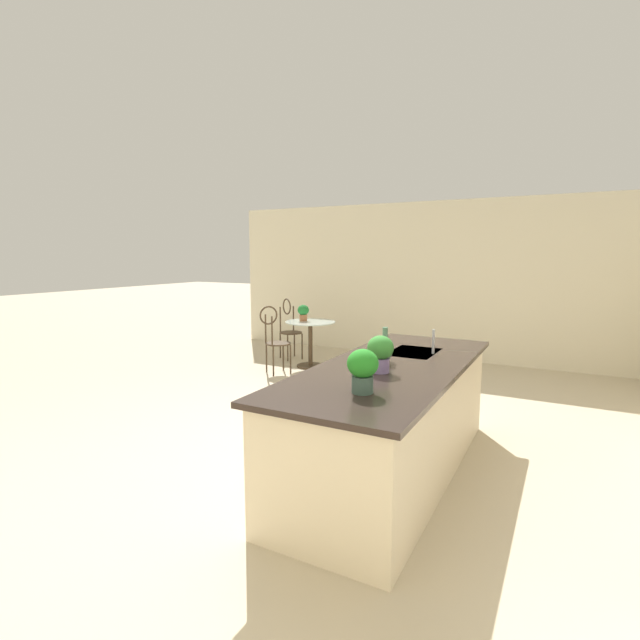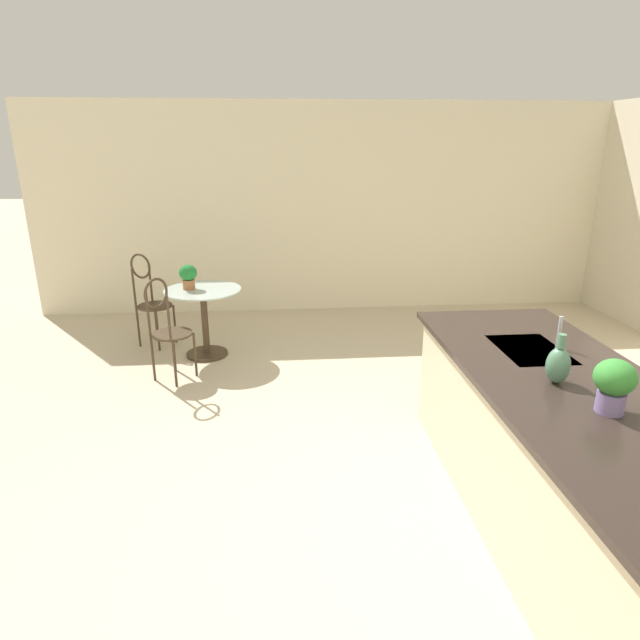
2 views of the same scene
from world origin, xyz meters
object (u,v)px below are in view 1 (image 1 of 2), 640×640
Objects in this scene: potted_plant_on_table at (303,312)px; potted_plant_counter_far at (363,368)px; bistro_table at (310,340)px; chair_near_window at (275,336)px; vase_on_counter at (385,349)px; potted_plant_counter_near at (380,351)px; chair_by_island at (289,326)px.

potted_plant_on_table is 4.61m from potted_plant_counter_far.
bistro_table is 0.77× the size of chair_near_window.
chair_near_window is 4.03× the size of potted_plant_on_table.
chair_near_window is 3.62× the size of vase_on_counter.
bistro_table is 2.86× the size of potted_plant_counter_near.
potted_plant_on_table is at bearing -139.58° from vase_on_counter.
potted_plant_on_table reaches higher than bistro_table.
vase_on_counter reaches higher than chair_near_window.
vase_on_counter is (2.88, 2.45, 0.14)m from potted_plant_on_table.
potted_plant_counter_near reaches higher than chair_by_island.
vase_on_counter is at bearing -165.02° from potted_plant_counter_near.
potted_plant_on_table is 0.91× the size of potted_plant_counter_far.
chair_by_island is (-0.40, -0.64, 0.13)m from bistro_table.
potted_plant_on_table is at bearing -97.11° from bistro_table.
chair_by_island is at bearing -121.74° from bistro_table.
potted_plant_counter_near reaches higher than potted_plant_on_table.
chair_near_window is 0.73m from potted_plant_on_table.
chair_near_window is 3.66× the size of potted_plant_counter_far.
vase_on_counter is at bearing 40.42° from potted_plant_on_table.
potted_plant_counter_far is (3.78, 2.63, 0.19)m from potted_plant_on_table.
vase_on_counter is at bearing -168.46° from potted_plant_counter_far.
potted_plant_counter_far is (0.55, 0.09, 0.00)m from potted_plant_counter_near.
chair_near_window is at bearing -11.37° from potted_plant_on_table.
bistro_table is at bearing 58.26° from chair_by_island.
potted_plant_counter_far is (3.13, 2.76, 0.51)m from chair_near_window.
potted_plant_on_table is at bearing 168.63° from chair_near_window.
bistro_table is 3.72m from vase_on_counter.
bistro_table is at bearing -141.06° from vase_on_counter.
vase_on_counter is (3.26, 2.95, 0.46)m from chair_by_island.
chair_near_window is at bearing -134.02° from potted_plant_counter_near.
potted_plant_counter_far is 0.99× the size of vase_on_counter.
vase_on_counter is (-0.90, -0.18, -0.05)m from potted_plant_counter_far.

